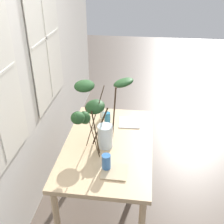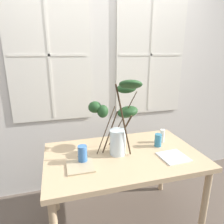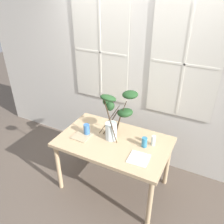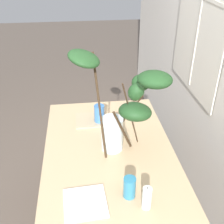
# 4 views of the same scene
# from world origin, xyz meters

# --- Properties ---
(ground) EXTENTS (14.00, 14.00, 0.00)m
(ground) POSITION_xyz_m (0.00, 0.00, 0.00)
(ground) COLOR brown
(back_wall_with_windows) EXTENTS (5.26, 0.14, 2.64)m
(back_wall_with_windows) POSITION_xyz_m (-0.00, 0.80, 1.33)
(back_wall_with_windows) COLOR beige
(back_wall_with_windows) RESTS_ON ground
(dining_table) EXTENTS (1.38, 0.85, 0.77)m
(dining_table) POSITION_xyz_m (0.00, 0.00, 0.69)
(dining_table) COLOR tan
(dining_table) RESTS_ON ground
(vase_with_branches) EXTENTS (0.53, 0.61, 0.72)m
(vase_with_branches) POSITION_xyz_m (-0.01, 0.10, 1.11)
(vase_with_branches) COLOR silver
(vase_with_branches) RESTS_ON dining_table
(drinking_glass_blue_left) EXTENTS (0.08, 0.08, 0.15)m
(drinking_glass_blue_left) POSITION_xyz_m (-0.37, -0.03, 0.84)
(drinking_glass_blue_left) COLOR #386BAD
(drinking_glass_blue_left) RESTS_ON dining_table
(drinking_glass_blue_right) EXTENTS (0.07, 0.07, 0.12)m
(drinking_glass_blue_right) POSITION_xyz_m (0.37, 0.06, 0.83)
(drinking_glass_blue_right) COLOR teal
(drinking_glass_blue_right) RESTS_ON dining_table
(plate_square_left) EXTENTS (0.21, 0.21, 0.01)m
(plate_square_left) POSITION_xyz_m (-0.40, -0.11, 0.78)
(plate_square_left) COLOR tan
(plate_square_left) RESTS_ON dining_table
(plate_square_right) EXTENTS (0.24, 0.24, 0.01)m
(plate_square_right) POSITION_xyz_m (0.40, -0.17, 0.78)
(plate_square_right) COLOR white
(plate_square_right) RESTS_ON dining_table
(pillar_candle) EXTENTS (0.05, 0.05, 0.14)m
(pillar_candle) POSITION_xyz_m (0.46, 0.14, 0.84)
(pillar_candle) COLOR silver
(pillar_candle) RESTS_ON dining_table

